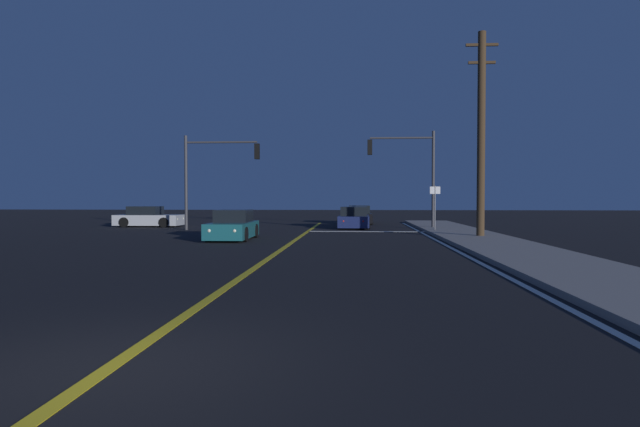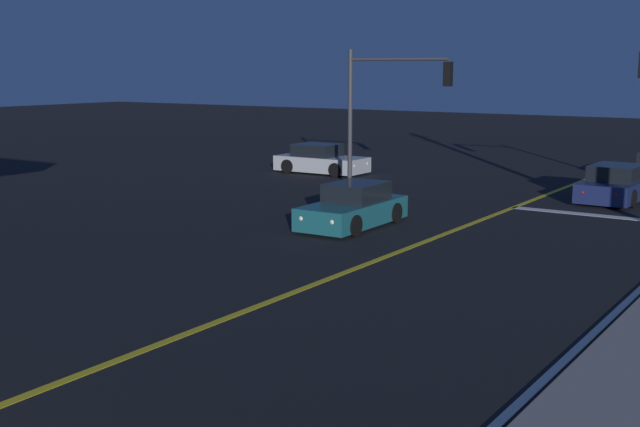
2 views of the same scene
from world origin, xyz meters
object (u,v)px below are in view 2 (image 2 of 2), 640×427
car_distant_tail_teal (353,208)px  traffic_signal_far_left (386,96)px  car_side_waiting_navy (617,185)px  car_mid_block_silver (321,161)px

car_distant_tail_teal → traffic_signal_far_left: traffic_signal_far_left is taller
car_side_waiting_navy → traffic_signal_far_left: bearing=-160.9°
car_distant_tail_teal → traffic_signal_far_left: bearing=-69.2°
car_side_waiting_navy → traffic_signal_far_left: traffic_signal_far_left is taller
car_distant_tail_teal → traffic_signal_far_left: (-2.78, 6.98, 3.15)m
car_mid_block_silver → car_distant_tail_teal: bearing=37.6°
traffic_signal_far_left → car_mid_block_silver: bearing=147.6°
car_mid_block_silver → car_distant_tail_teal: 13.11m
car_side_waiting_navy → car_mid_block_silver: bearing=178.2°
car_mid_block_silver → car_distant_tail_teal: size_ratio=1.02×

